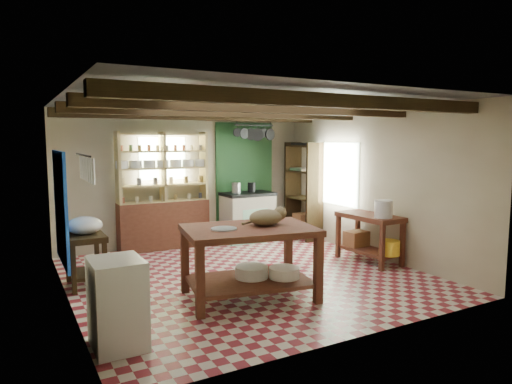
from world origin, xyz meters
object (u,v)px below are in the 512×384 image
prep_table (86,260)px  white_cabinet (117,303)px  stove (247,217)px  cat (266,217)px  work_table (249,263)px  right_counter (369,238)px

prep_table → white_cabinet: (-0.02, -2.16, 0.07)m
stove → cat: (-1.30, -3.02, 0.54)m
cat → white_cabinet: bearing=-163.3°
work_table → cat: 0.63m
prep_table → cat: size_ratio=1.59×
cat → work_table: bearing=-178.7°
white_cabinet → cat: size_ratio=1.91×
work_table → prep_table: 2.36m
stove → white_cabinet: bearing=-133.3°
work_table → stove: size_ratio=1.63×
work_table → stove: stove is taller
prep_table → right_counter: bearing=-12.4°
white_cabinet → cat: bearing=16.5°
prep_table → white_cabinet: 2.16m
work_table → white_cabinet: (-1.81, -0.63, -0.02)m
work_table → cat: (0.25, 0.01, 0.57)m
right_counter → cat: (-2.34, -0.58, 0.63)m
stove → prep_table: bearing=-156.6°
right_counter → prep_table: bearing=165.5°
white_cabinet → cat: cat is taller
right_counter → cat: bearing=-168.4°
prep_table → cat: 2.64m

